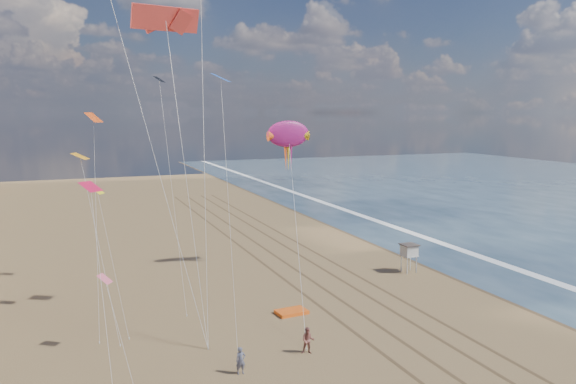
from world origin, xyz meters
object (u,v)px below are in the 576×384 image
(lifeguard_stand, at_px, (409,251))
(kite_flyer_a, at_px, (241,361))
(show_kite, at_px, (288,134))
(kite_flyer_b, at_px, (308,340))
(grounded_kite, at_px, (292,312))

(lifeguard_stand, relative_size, kite_flyer_a, 1.69)
(lifeguard_stand, xyz_separation_m, show_kite, (-10.87, 6.74, 11.96))
(show_kite, bearing_deg, kite_flyer_b, -108.17)
(kite_flyer_b, bearing_deg, kite_flyer_a, -144.76)
(show_kite, xyz_separation_m, kite_flyer_b, (-6.95, -21.18, -13.33))
(lifeguard_stand, distance_m, kite_flyer_a, 27.90)
(kite_flyer_a, height_order, kite_flyer_b, kite_flyer_b)
(lifeguard_stand, relative_size, grounded_kite, 1.18)
(lifeguard_stand, height_order, kite_flyer_b, lifeguard_stand)
(kite_flyer_a, relative_size, kite_flyer_b, 0.94)
(grounded_kite, distance_m, kite_flyer_b, 7.90)
(lifeguard_stand, distance_m, kite_flyer_b, 22.98)
(kite_flyer_b, bearing_deg, lifeguard_stand, 61.07)
(lifeguard_stand, xyz_separation_m, kite_flyer_a, (-23.04, -15.66, -1.42))
(grounded_kite, height_order, kite_flyer_b, kite_flyer_b)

